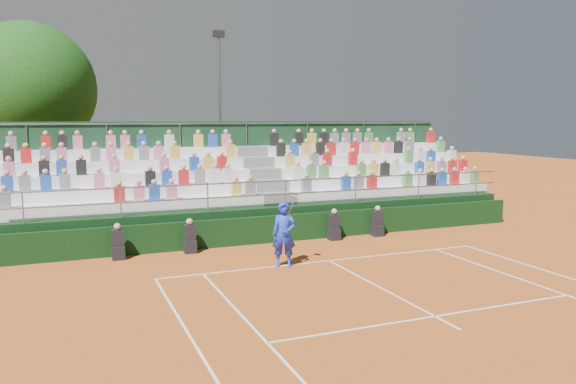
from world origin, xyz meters
name	(u,v)px	position (x,y,z in m)	size (l,w,h in m)	color
ground	(329,261)	(0.00, 0.00, 0.00)	(90.00, 90.00, 0.00)	#B4561E
courtside_wall	(291,228)	(0.00, 3.20, 0.50)	(20.00, 0.15, 1.00)	black
line_officials	(263,233)	(-1.28, 2.75, 0.48)	(10.07, 0.40, 1.19)	black
grandstand	(262,200)	(0.01, 6.44, 1.09)	(20.00, 5.20, 4.40)	black
tennis_player	(284,234)	(-1.59, -0.08, 1.00)	(0.96, 0.73, 2.22)	#1C32D4
tree_east	(29,89)	(-9.05, 13.81, 5.92)	(6.21, 6.21, 9.04)	#351F13
floodlight_mast	(220,105)	(0.14, 13.46, 5.22)	(0.60, 0.25, 9.07)	gray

